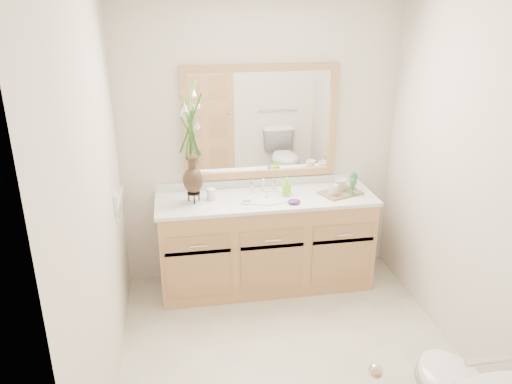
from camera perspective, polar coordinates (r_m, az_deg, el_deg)
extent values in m
plane|color=beige|center=(3.75, 4.14, -18.39)|extent=(2.60, 2.60, 0.00)
cube|color=white|center=(4.32, 0.48, 5.34)|extent=(2.40, 0.02, 2.40)
cube|color=white|center=(2.05, 13.97, -15.10)|extent=(2.40, 0.02, 2.40)
cube|color=white|center=(3.07, -17.59, -2.61)|extent=(0.02, 2.60, 2.40)
cube|color=white|center=(3.60, 23.57, 0.14)|extent=(0.02, 2.60, 2.40)
cube|color=tan|center=(4.36, 1.12, -5.86)|extent=(1.80, 0.55, 0.80)
cube|color=white|center=(4.18, 1.16, -0.80)|extent=(1.84, 0.57, 0.03)
ellipsoid|color=white|center=(4.18, 1.21, -1.41)|extent=(0.38, 0.30, 0.12)
cylinder|color=silver|center=(4.30, 0.77, 0.85)|extent=(0.02, 0.02, 0.11)
cylinder|color=silver|center=(4.29, -0.55, 0.59)|extent=(0.02, 0.02, 0.08)
cylinder|color=silver|center=(4.33, 2.07, 0.75)|extent=(0.02, 0.02, 0.08)
cube|color=white|center=(4.25, 0.54, 7.93)|extent=(1.20, 0.01, 0.85)
cube|color=tan|center=(4.16, 0.58, 14.01)|extent=(1.32, 0.04, 0.06)
cube|color=tan|center=(4.37, 0.53, 2.10)|extent=(1.32, 0.04, 0.06)
cube|color=tan|center=(4.18, -8.05, 7.49)|extent=(0.06, 0.04, 0.85)
cube|color=tan|center=(4.40, 8.74, 8.14)|extent=(0.06, 0.04, 0.85)
cube|color=white|center=(3.85, -15.71, -1.02)|extent=(0.02, 0.12, 0.12)
cube|color=tan|center=(2.10, 5.22, -20.45)|extent=(0.80, 0.03, 2.00)
cylinder|color=black|center=(4.09, -7.13, -0.12)|extent=(0.11, 0.11, 0.01)
ellipsoid|color=#312215|center=(4.05, -7.21, 1.36)|extent=(0.16, 0.16, 0.21)
cylinder|color=#312215|center=(4.00, -7.29, 3.18)|extent=(0.07, 0.07, 0.10)
cylinder|color=#4C7A33|center=(3.93, -7.47, 6.67)|extent=(0.06, 0.06, 0.39)
cylinder|color=silver|center=(4.13, -5.14, -0.25)|extent=(0.07, 0.07, 0.10)
cylinder|color=silver|center=(4.07, -1.08, -1.13)|extent=(0.11, 0.11, 0.01)
cube|color=beige|center=(4.06, -1.08, -0.90)|extent=(0.07, 0.05, 0.02)
imported|color=#87D432|center=(4.20, 3.53, 0.53)|extent=(0.07, 0.08, 0.14)
ellipsoid|color=#522268|center=(4.05, 4.36, -1.09)|extent=(0.13, 0.11, 0.04)
cube|color=brown|center=(4.31, 9.64, -0.09)|extent=(0.39, 0.33, 0.02)
imported|color=silver|center=(4.22, 8.76, 0.29)|extent=(0.10, 0.09, 0.09)
imported|color=silver|center=(4.33, 9.66, 0.88)|extent=(0.15, 0.15, 0.11)
cylinder|color=#236B30|center=(4.28, 10.95, -0.16)|extent=(0.06, 0.06, 0.01)
cylinder|color=#236B30|center=(4.27, 10.99, 0.40)|extent=(0.01, 0.01, 0.09)
ellipsoid|color=#236B30|center=(4.25, 11.04, 1.10)|extent=(0.06, 0.06, 0.07)
cylinder|color=#236B30|center=(4.41, 11.02, 0.46)|extent=(0.06, 0.06, 0.01)
cylinder|color=#236B30|center=(4.39, 11.06, 1.03)|extent=(0.01, 0.01, 0.09)
ellipsoid|color=#236B30|center=(4.37, 11.11, 1.75)|extent=(0.07, 0.07, 0.08)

